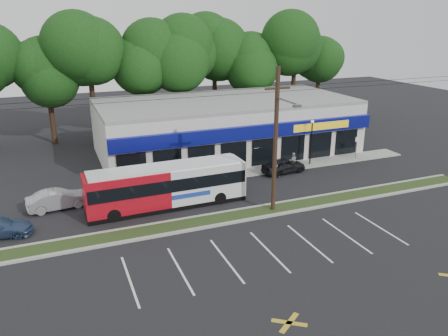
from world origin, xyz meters
name	(u,v)px	position (x,y,z in m)	size (l,w,h in m)	color
ground	(240,223)	(0.00, 0.00, 0.00)	(120.00, 120.00, 0.00)	black
grass_strip	(234,216)	(0.00, 1.00, 0.06)	(40.00, 1.60, 0.12)	#223315
curb_south	(239,221)	(0.00, 0.15, 0.07)	(40.00, 0.25, 0.14)	#9E9E93
curb_north	(229,211)	(0.00, 1.85, 0.07)	(40.00, 0.25, 0.14)	#9E9E93
sidewalk	(250,172)	(5.00, 9.00, 0.05)	(32.00, 2.20, 0.10)	#9E9E93
strip_mall	(226,126)	(5.50, 15.91, 2.65)	(25.00, 12.55, 5.30)	beige
utility_pole	(274,137)	(2.83, 0.93, 5.41)	(50.00, 2.77, 10.00)	black
lamp_post	(311,137)	(11.00, 8.80, 2.67)	(0.30, 0.30, 4.25)	black
sign_post	(357,144)	(16.00, 8.57, 1.56)	(0.45, 0.10, 2.23)	#59595E
tree_line	(181,59)	(4.00, 26.00, 8.42)	(46.76, 6.76, 11.83)	black
metrobus	(167,185)	(-3.70, 4.50, 1.63)	(11.51, 2.65, 3.08)	#AB0D1A
car_dark	(284,166)	(7.61, 7.72, 0.68)	(1.60, 3.99, 1.36)	black
car_silver	(58,199)	(-11.02, 7.00, 0.70)	(1.49, 4.26, 1.40)	#9A9CA1
pedestrian_a	(222,169)	(2.00, 8.24, 0.92)	(0.67, 0.44, 1.83)	silver
pedestrian_b	(293,161)	(9.00, 8.50, 0.74)	(0.72, 0.56, 1.49)	#B8A9A5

